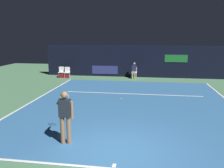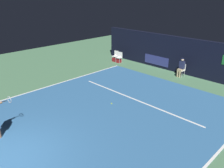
% 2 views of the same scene
% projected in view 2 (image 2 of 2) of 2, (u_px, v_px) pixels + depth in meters
% --- Properties ---
extents(ground_plane, '(31.03, 31.03, 0.00)m').
position_uv_depth(ground_plane, '(108.00, 113.00, 11.54)').
color(ground_plane, '#4C7A56').
extents(court_surface, '(10.33, 11.88, 0.01)m').
position_uv_depth(court_surface, '(108.00, 113.00, 11.54)').
color(court_surface, '#336699').
rests_on(court_surface, ground).
extents(line_sideline_left, '(0.10, 11.88, 0.01)m').
position_uv_depth(line_sideline_left, '(209.00, 162.00, 8.17)').
color(line_sideline_left, white).
rests_on(line_sideline_left, court_surface).
extents(line_sideline_right, '(0.10, 11.88, 0.01)m').
position_uv_depth(line_sideline_right, '(53.00, 85.00, 14.90)').
color(line_sideline_right, white).
rests_on(line_sideline_right, court_surface).
extents(line_service, '(8.06, 0.10, 0.01)m').
position_uv_depth(line_service, '(135.00, 100.00, 12.90)').
color(line_service, white).
rests_on(line_service, court_surface).
extents(back_wall, '(15.52, 0.33, 2.60)m').
position_uv_depth(back_wall, '(190.00, 57.00, 16.31)').
color(back_wall, black).
rests_on(back_wall, ground).
extents(line_judge_on_chair, '(0.47, 0.55, 1.32)m').
position_uv_depth(line_judge_on_chair, '(181.00, 67.00, 16.19)').
color(line_judge_on_chair, white).
rests_on(line_judge_on_chair, ground).
extents(courtside_chair_near, '(0.49, 0.47, 0.88)m').
position_uv_depth(courtside_chair_near, '(116.00, 55.00, 19.92)').
color(courtside_chair_near, white).
rests_on(courtside_chair_near, ground).
extents(courtside_chair_far, '(0.50, 0.48, 0.88)m').
position_uv_depth(courtside_chair_far, '(119.00, 57.00, 19.48)').
color(courtside_chair_far, white).
rests_on(courtside_chair_far, ground).
extents(tennis_ball, '(0.07, 0.07, 0.07)m').
position_uv_depth(tennis_ball, '(112.00, 103.00, 12.38)').
color(tennis_ball, '#CCE033').
rests_on(tennis_ball, court_surface).
extents(equipment_bag, '(0.85, 0.34, 0.32)m').
position_uv_depth(equipment_bag, '(117.00, 60.00, 19.75)').
color(equipment_bag, maroon).
rests_on(equipment_bag, ground).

